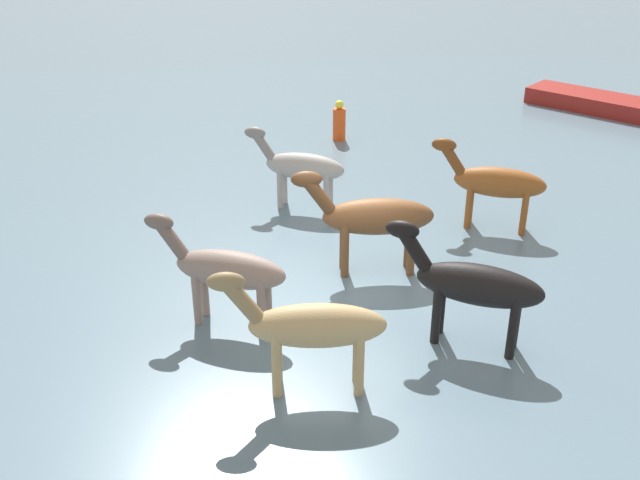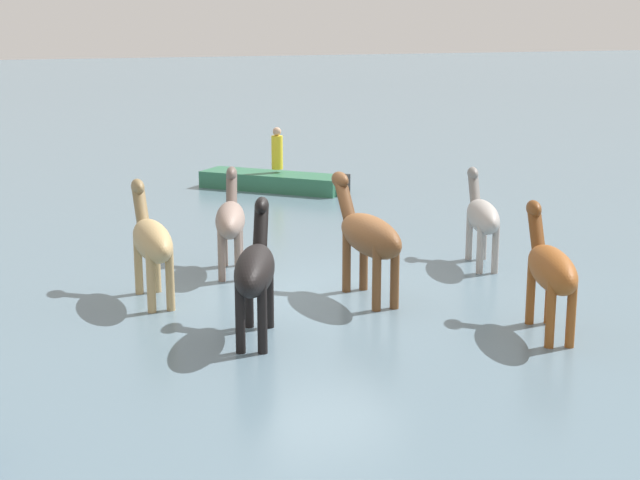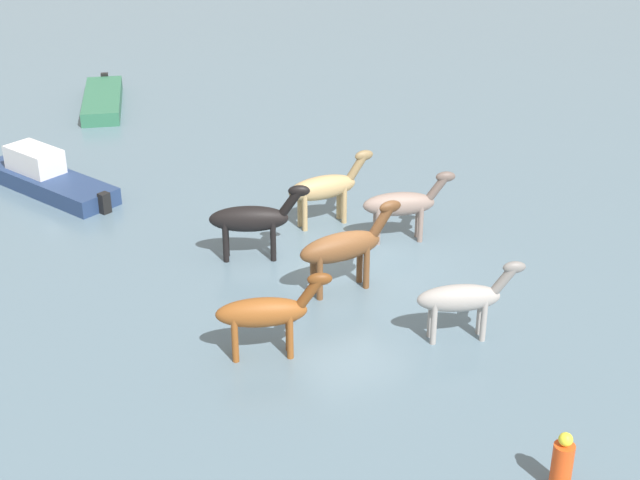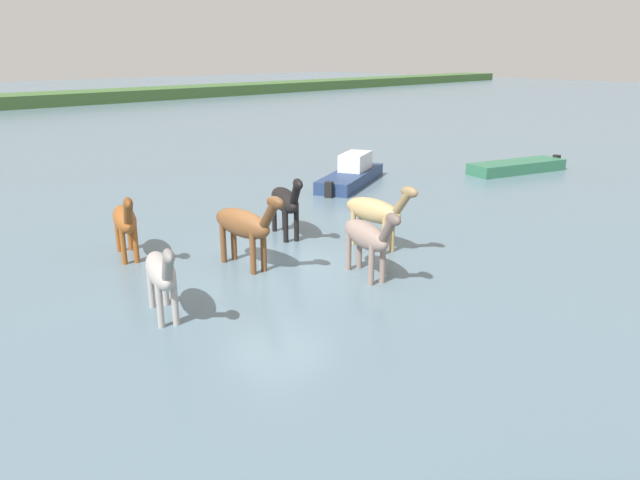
{
  "view_description": "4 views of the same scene",
  "coord_description": "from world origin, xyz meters",
  "px_view_note": "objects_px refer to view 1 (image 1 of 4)",
  "views": [
    {
      "loc": [
        11.49,
        -1.2,
        6.71
      ],
      "look_at": [
        -0.13,
        -0.48,
        0.91
      ],
      "focal_mm": 41.16,
      "sensor_mm": 36.0,
      "label": 1
    },
    {
      "loc": [
        6.28,
        14.78,
        4.72
      ],
      "look_at": [
        0.39,
        0.69,
        1.16
      ],
      "focal_mm": 53.22,
      "sensor_mm": 36.0,
      "label": 2
    },
    {
      "loc": [
        -17.21,
        9.67,
        10.58
      ],
      "look_at": [
        0.22,
        0.73,
        1.0
      ],
      "focal_mm": 51.55,
      "sensor_mm": 36.0,
      "label": 3
    },
    {
      "loc": [
        -9.29,
        -10.96,
        5.23
      ],
      "look_at": [
        0.78,
        -0.78,
        0.71
      ],
      "focal_mm": 33.74,
      "sensor_mm": 36.0,
      "label": 4
    }
  ],
  "objects_px": {
    "horse_pinto_flank": "(373,217)",
    "horse_gray_outer": "(473,284)",
    "horse_lead": "(225,269)",
    "horse_dark_mare": "(495,182)",
    "boat_tender_starboard": "(608,107)",
    "horse_chestnut_trailing": "(301,167)",
    "horse_rear_stallion": "(311,326)",
    "buoy_channel_marker": "(339,122)"
  },
  "relations": [
    {
      "from": "horse_pinto_flank",
      "to": "horse_chestnut_trailing",
      "type": "xyz_separation_m",
      "value": [
        -3.04,
        -1.2,
        -0.14
      ]
    },
    {
      "from": "horse_lead",
      "to": "horse_chestnut_trailing",
      "type": "distance_m",
      "value": 4.89
    },
    {
      "from": "horse_lead",
      "to": "horse_rear_stallion",
      "type": "height_order",
      "value": "horse_rear_stallion"
    },
    {
      "from": "horse_lead",
      "to": "horse_rear_stallion",
      "type": "xyz_separation_m",
      "value": [
        1.81,
        1.29,
        0.04
      ]
    },
    {
      "from": "horse_gray_outer",
      "to": "buoy_channel_marker",
      "type": "relative_size",
      "value": 2.15
    },
    {
      "from": "horse_dark_mare",
      "to": "horse_rear_stallion",
      "type": "xyz_separation_m",
      "value": [
        5.21,
        -4.08,
        0.04
      ]
    },
    {
      "from": "horse_gray_outer",
      "to": "boat_tender_starboard",
      "type": "distance_m",
      "value": 14.46
    },
    {
      "from": "horse_rear_stallion",
      "to": "boat_tender_starboard",
      "type": "bearing_deg",
      "value": -124.94
    },
    {
      "from": "horse_dark_mare",
      "to": "horse_rear_stallion",
      "type": "bearing_deg",
      "value": 72.26
    },
    {
      "from": "horse_dark_mare",
      "to": "boat_tender_starboard",
      "type": "relative_size",
      "value": 0.52
    },
    {
      "from": "horse_dark_mare",
      "to": "boat_tender_starboard",
      "type": "bearing_deg",
      "value": -106.13
    },
    {
      "from": "horse_lead",
      "to": "boat_tender_starboard",
      "type": "relative_size",
      "value": 0.52
    },
    {
      "from": "horse_chestnut_trailing",
      "to": "horse_gray_outer",
      "type": "bearing_deg",
      "value": 134.48
    },
    {
      "from": "horse_gray_outer",
      "to": "horse_lead",
      "type": "bearing_deg",
      "value": 12.54
    },
    {
      "from": "horse_chestnut_trailing",
      "to": "boat_tender_starboard",
      "type": "distance_m",
      "value": 12.09
    },
    {
      "from": "horse_lead",
      "to": "horse_dark_mare",
      "type": "xyz_separation_m",
      "value": [
        -3.4,
        5.37,
        0.0
      ]
    },
    {
      "from": "horse_dark_mare",
      "to": "horse_chestnut_trailing",
      "type": "xyz_separation_m",
      "value": [
        -1.28,
        -3.96,
        -0.05
      ]
    },
    {
      "from": "horse_gray_outer",
      "to": "boat_tender_starboard",
      "type": "xyz_separation_m",
      "value": [
        -12.32,
        7.51,
        -0.9
      ]
    },
    {
      "from": "horse_pinto_flank",
      "to": "horse_gray_outer",
      "type": "bearing_deg",
      "value": 117.19
    },
    {
      "from": "horse_lead",
      "to": "horse_pinto_flank",
      "type": "distance_m",
      "value": 3.08
    },
    {
      "from": "horse_lead",
      "to": "horse_dark_mare",
      "type": "height_order",
      "value": "horse_dark_mare"
    },
    {
      "from": "horse_dark_mare",
      "to": "horse_lead",
      "type": "bearing_deg",
      "value": 52.65
    },
    {
      "from": "horse_rear_stallion",
      "to": "buoy_channel_marker",
      "type": "relative_size",
      "value": 2.19
    },
    {
      "from": "boat_tender_starboard",
      "to": "buoy_channel_marker",
      "type": "height_order",
      "value": "buoy_channel_marker"
    },
    {
      "from": "horse_lead",
      "to": "horse_chestnut_trailing",
      "type": "relative_size",
      "value": 1.05
    },
    {
      "from": "buoy_channel_marker",
      "to": "horse_pinto_flank",
      "type": "bearing_deg",
      "value": -0.35
    },
    {
      "from": "horse_lead",
      "to": "horse_dark_mare",
      "type": "distance_m",
      "value": 6.35
    },
    {
      "from": "horse_chestnut_trailing",
      "to": "horse_pinto_flank",
      "type": "bearing_deg",
      "value": 132.08
    },
    {
      "from": "horse_gray_outer",
      "to": "horse_rear_stallion",
      "type": "bearing_deg",
      "value": 45.82
    },
    {
      "from": "horse_pinto_flank",
      "to": "boat_tender_starboard",
      "type": "distance_m",
      "value": 13.22
    },
    {
      "from": "horse_rear_stallion",
      "to": "buoy_channel_marker",
      "type": "distance_m",
      "value": 11.27
    },
    {
      "from": "horse_pinto_flank",
      "to": "horse_chestnut_trailing",
      "type": "relative_size",
      "value": 1.15
    },
    {
      "from": "horse_pinto_flank",
      "to": "buoy_channel_marker",
      "type": "distance_m",
      "value": 7.75
    },
    {
      "from": "horse_pinto_flank",
      "to": "horse_rear_stallion",
      "type": "bearing_deg",
      "value": 69.7
    },
    {
      "from": "horse_pinto_flank",
      "to": "horse_dark_mare",
      "type": "bearing_deg",
      "value": -147.16
    },
    {
      "from": "boat_tender_starboard",
      "to": "buoy_channel_marker",
      "type": "bearing_deg",
      "value": 58.6
    },
    {
      "from": "horse_pinto_flank",
      "to": "horse_gray_outer",
      "type": "height_order",
      "value": "horse_pinto_flank"
    },
    {
      "from": "horse_lead",
      "to": "horse_gray_outer",
      "type": "distance_m",
      "value": 3.93
    },
    {
      "from": "horse_lead",
      "to": "horse_chestnut_trailing",
      "type": "xyz_separation_m",
      "value": [
        -4.68,
        1.4,
        -0.04
      ]
    },
    {
      "from": "horse_gray_outer",
      "to": "buoy_channel_marker",
      "type": "distance_m",
      "value": 10.27
    },
    {
      "from": "horse_pinto_flank",
      "to": "horse_dark_mare",
      "type": "xyz_separation_m",
      "value": [
        -1.76,
        2.77,
        -0.09
      ]
    },
    {
      "from": "horse_pinto_flank",
      "to": "horse_chestnut_trailing",
      "type": "distance_m",
      "value": 3.27
    }
  ]
}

